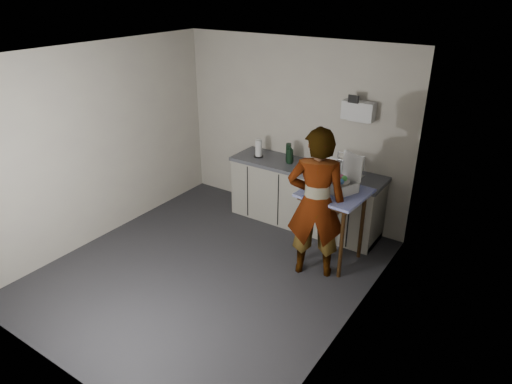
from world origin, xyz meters
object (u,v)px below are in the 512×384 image
Objects in this scene: side_table at (334,201)px; bakery_box at (342,183)px; soap_bottle at (290,154)px; soda_can at (305,162)px; dish_rack at (345,172)px; standing_man at (316,204)px; paper_towel at (259,149)px; dark_bottle at (288,152)px; kitchen_counter at (305,198)px.

bakery_box is at bearing 56.53° from side_table.
soda_can is at bearing 4.20° from soap_bottle.
dish_rack is (-0.13, 0.60, 0.14)m from side_table.
standing_man reaches higher than paper_towel.
standing_man is (-0.07, -0.36, 0.09)m from side_table.
side_table is 0.63m from dish_rack.
dish_rack is at bearing -0.04° from paper_towel.
soda_can is at bearing 169.26° from bakery_box.
standing_man is 6.55× the size of soap_bottle.
dark_bottle reaches higher than side_table.
paper_towel reaches higher than kitchen_counter.
soap_bottle reaches higher than kitchen_counter.
dish_rack reaches higher than side_table.
dark_bottle reaches higher than soda_can.
standing_man is 7.16× the size of dark_bottle.
side_table is 0.24m from bakery_box.
soda_can is at bearing 175.44° from dish_rack.
side_table is 3.40× the size of soap_bottle.
bakery_box reaches higher than soda_can.
dark_bottle is at bearing 168.49° from kitchen_counter.
kitchen_counter is 8.64× the size of dark_bottle.
soap_bottle is at bearing -175.80° from soda_can.
side_table is 2.33× the size of dish_rack.
side_table is 3.80× the size of paper_towel.
standing_man reaches higher than dark_bottle.
kitchen_counter is 7.90× the size of soap_bottle.
side_table is at bearing -32.32° from soap_bottle.
kitchen_counter is at bearing 1.48° from soap_bottle.
side_table is 8.30× the size of soda_can.
standing_man is 0.47m from bakery_box.
standing_man is 1.36m from soap_bottle.
side_table is at bearing -101.76° from bakery_box.
dark_bottle is at bearing 169.64° from soda_can.
soap_bottle is at bearing 151.08° from side_table.
paper_towel is at bearing -166.65° from dark_bottle.
dark_bottle is (-0.99, 1.07, 0.11)m from standing_man.
dish_rack is (0.62, -0.05, 0.01)m from soda_can.
bakery_box is at bearing -29.79° from dark_bottle.
dark_bottle reaches higher than kitchen_counter.
dish_rack reaches higher than soda_can.
bakery_box is (0.80, -0.58, 0.10)m from soda_can.
dish_rack is at bearing -6.50° from dark_bottle.
soda_can is at bearing 142.72° from side_table.
bakery_box is (1.55, -0.53, 0.03)m from paper_towel.
kitchen_counter is 4.98× the size of bakery_box.
standing_man is 7.33× the size of paper_towel.
dish_rack is (-0.06, 0.96, 0.05)m from standing_man.
soap_bottle reaches higher than dark_bottle.
soap_bottle is at bearing 3.47° from paper_towel.
standing_man is 0.96m from dish_rack.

